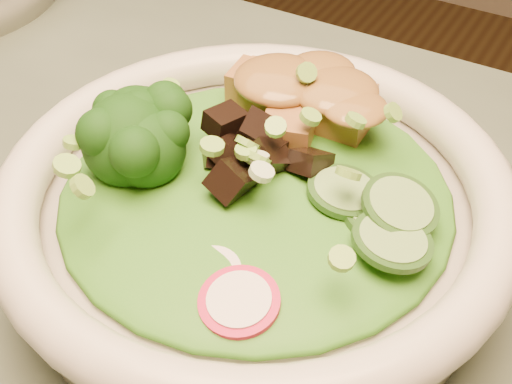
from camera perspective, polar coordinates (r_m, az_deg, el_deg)
The scene contains 9 objects.
salad_bowl at distance 0.41m, azimuth 0.00°, elevation -2.17°, with size 0.29×0.29×0.08m.
lettuce_bed at distance 0.40m, azimuth 0.00°, elevation 0.11°, with size 0.22×0.22×0.03m, color #1F6C16.
broccoli_florets at distance 0.41m, azimuth -9.00°, elevation 4.13°, with size 0.09×0.08×0.05m, color black, non-canonical shape.
radish_slices at distance 0.35m, azimuth -4.01°, elevation -6.77°, with size 0.12×0.04×0.02m, color #B60E37, non-canonical shape.
cucumber_slices at distance 0.37m, azimuth 10.02°, elevation -1.18°, with size 0.08×0.08×0.04m, color #7FAA5E, non-canonical shape.
mushroom_heap at distance 0.40m, azimuth 0.72°, elevation 2.98°, with size 0.08×0.08×0.04m, color black, non-canonical shape.
tofu_cubes at distance 0.44m, azimuth 3.59°, elevation 6.88°, with size 0.10×0.06×0.04m, color olive, non-canonical shape.
peanut_sauce at distance 0.43m, azimuth 3.67°, elevation 8.42°, with size 0.08×0.06×0.02m, color brown.
scallion_garnish at distance 0.38m, azimuth 0.00°, elevation 3.10°, with size 0.21×0.21×0.03m, color #77B23E, non-canonical shape.
Camera 1 is at (0.39, -0.16, 1.08)m, focal length 50.00 mm.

